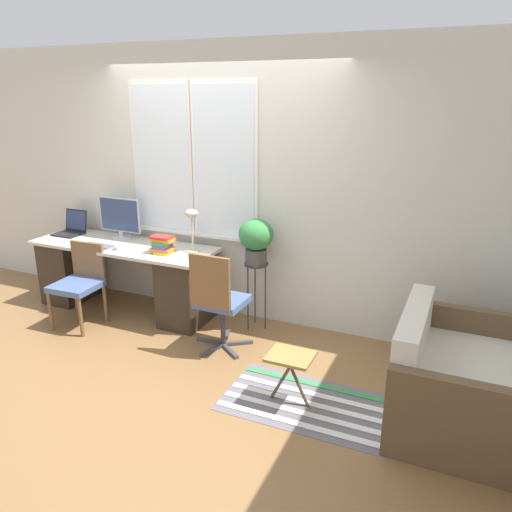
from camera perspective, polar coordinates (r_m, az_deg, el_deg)
name	(u,v)px	position (r m, az deg, el deg)	size (l,w,h in m)	color
ground_plane	(190,338)	(4.85, -7.56, -9.33)	(14.00, 14.00, 0.00)	olive
wall_back_with_window	(221,184)	(5.03, -3.98, 8.17)	(9.00, 0.12, 2.70)	silver
desk	(126,275)	(5.47, -14.68, -2.09)	(2.00, 0.65, 0.73)	beige
laptop	(71,229)	(5.93, -20.38, 2.93)	(0.29, 0.29, 0.25)	black
monitor	(120,218)	(5.56, -15.29, 4.25)	(0.51, 0.20, 0.44)	silver
keyboard	(98,245)	(5.36, -17.63, 1.15)	(0.32, 0.12, 0.02)	slate
mouse	(115,248)	(5.19, -15.79, 0.86)	(0.04, 0.06, 0.03)	slate
desk_lamp	(192,220)	(4.90, -7.36, 4.15)	(0.14, 0.14, 0.43)	#BCB299
book_stack	(162,244)	(4.96, -10.65, 1.31)	(0.24, 0.18, 0.18)	yellow
desk_chair_wooden	(80,281)	(5.23, -19.51, -2.76)	(0.44, 0.45, 0.81)	brown
office_chair_swivel	(218,300)	(4.42, -4.34, -4.99)	(0.52, 0.54, 0.94)	#47474C
couch_loveseat	(451,383)	(3.88, 21.38, -13.32)	(0.80, 1.22, 0.79)	white
plant_stand	(256,273)	(4.80, 0.01, -1.95)	(0.23, 0.23, 0.68)	#333338
potted_plant	(256,238)	(4.69, 0.01, 2.09)	(0.33, 0.33, 0.43)	#514C47
floor_rug_striped	(311,404)	(3.92, 6.26, -16.47)	(1.32, 0.73, 0.01)	slate
folding_stool	(290,361)	(3.75, 3.96, -11.85)	(0.33, 0.28, 0.41)	olive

